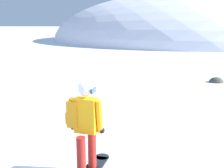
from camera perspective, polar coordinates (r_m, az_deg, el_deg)
name	(u,v)px	position (r m, az deg, el deg)	size (l,w,h in m)	color
ground_plane	(112,167)	(5.49, 0.00, -16.25)	(300.00, 300.00, 0.00)	white
ridge_peak_main	(187,40)	(43.52, 14.75, 8.56)	(38.41, 34.57, 13.48)	white
snowboarder_main	(85,127)	(4.78, -5.50, -8.64)	(0.67, 1.80, 1.71)	black
rock_mid	(216,82)	(13.42, 20.18, 0.34)	(0.64, 0.54, 0.45)	#4C4742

